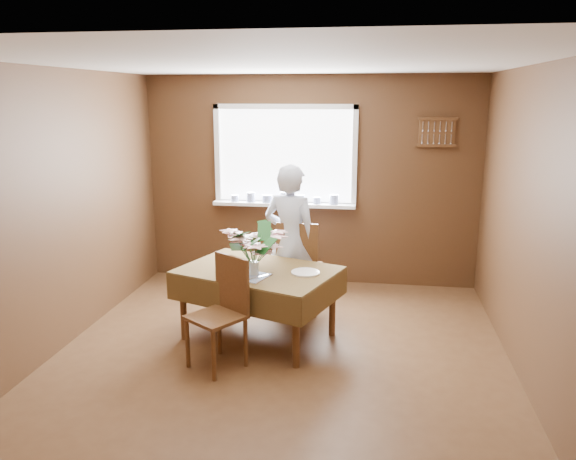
% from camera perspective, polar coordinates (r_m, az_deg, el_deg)
% --- Properties ---
extents(floor, '(4.50, 4.50, 0.00)m').
position_cam_1_polar(floor, '(5.02, -1.00, -13.23)').
color(floor, '#4E301A').
rests_on(floor, ground).
extents(ceiling, '(4.50, 4.50, 0.00)m').
position_cam_1_polar(ceiling, '(4.49, -1.14, 16.61)').
color(ceiling, white).
rests_on(ceiling, wall_back).
extents(wall_back, '(4.00, 0.00, 4.00)m').
position_cam_1_polar(wall_back, '(6.78, 2.24, 4.97)').
color(wall_back, brown).
rests_on(wall_back, floor).
extents(wall_front, '(4.00, 0.00, 4.00)m').
position_cam_1_polar(wall_front, '(2.51, -10.14, -10.39)').
color(wall_front, brown).
rests_on(wall_front, floor).
extents(wall_left, '(0.00, 4.50, 4.50)m').
position_cam_1_polar(wall_left, '(5.31, -22.85, 1.51)').
color(wall_left, brown).
rests_on(wall_left, floor).
extents(wall_right, '(0.00, 4.50, 4.50)m').
position_cam_1_polar(wall_right, '(4.69, 23.79, -0.06)').
color(wall_right, brown).
rests_on(wall_right, floor).
extents(window_assembly, '(1.72, 0.20, 1.22)m').
position_cam_1_polar(window_assembly, '(6.75, -0.33, 5.74)').
color(window_assembly, white).
rests_on(window_assembly, wall_back).
extents(spoon_rack, '(0.44, 0.05, 0.33)m').
position_cam_1_polar(spoon_rack, '(6.67, 14.89, 9.58)').
color(spoon_rack, brown).
rests_on(spoon_rack, wall_back).
extents(dining_table, '(1.64, 1.37, 0.69)m').
position_cam_1_polar(dining_table, '(5.27, -3.07, -4.83)').
color(dining_table, brown).
rests_on(dining_table, floor).
extents(chair_far, '(0.44, 0.44, 1.00)m').
position_cam_1_polar(chair_far, '(5.87, 1.10, -3.46)').
color(chair_far, brown).
rests_on(chair_far, floor).
extents(chair_near, '(0.56, 0.56, 0.95)m').
position_cam_1_polar(chair_near, '(4.81, -6.61, -7.78)').
color(chair_near, brown).
rests_on(chair_near, floor).
extents(seated_woman, '(0.67, 0.54, 1.60)m').
position_cam_1_polar(seated_woman, '(5.75, 0.26, -1.16)').
color(seated_woman, white).
rests_on(seated_woman, floor).
extents(flower_bouquet, '(0.50, 0.50, 0.43)m').
position_cam_1_polar(flower_bouquet, '(5.02, -3.57, -1.50)').
color(flower_bouquet, white).
rests_on(flower_bouquet, dining_table).
extents(side_plate, '(0.35, 0.35, 0.01)m').
position_cam_1_polar(side_plate, '(5.13, 1.79, -4.33)').
color(side_plate, white).
rests_on(side_plate, dining_table).
extents(table_knife, '(0.17, 0.20, 0.00)m').
position_cam_1_polar(table_knife, '(4.99, -3.10, -4.81)').
color(table_knife, silver).
rests_on(table_knife, dining_table).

